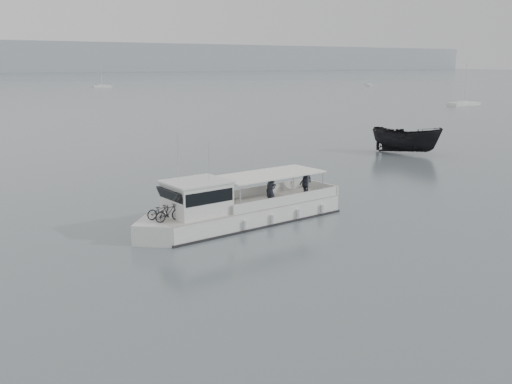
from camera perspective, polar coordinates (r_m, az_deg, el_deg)
ground at (r=31.19m, az=-10.83°, el=-2.99°), size 1400.00×1400.00×0.00m
tour_boat at (r=29.83m, az=-2.43°, el=-1.81°), size 12.33×3.71×5.13m
dark_motorboat at (r=55.66m, az=14.78°, el=5.08°), size 4.86×7.21×2.61m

